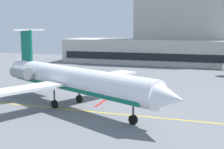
# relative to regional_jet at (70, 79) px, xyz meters

# --- Properties ---
(ground) EXTENTS (120.00, 120.00, 0.11)m
(ground) POSITION_rel_regional_jet_xyz_m (4.26, -1.44, -3.24)
(ground) COLOR slate
(terminal_building) EXTENTS (63.66, 13.72, 19.82)m
(terminal_building) POSITION_rel_regional_jet_xyz_m (9.62, 45.89, 3.50)
(terminal_building) COLOR #B7B2A8
(terminal_building) RESTS_ON ground
(regional_jet) EXTENTS (27.29, 20.78, 8.81)m
(regional_jet) POSITION_rel_regional_jet_xyz_m (0.00, 0.00, 0.00)
(regional_jet) COLOR white
(regional_jet) RESTS_ON ground
(baggage_tug) EXTENTS (2.94, 3.64, 2.11)m
(baggage_tug) POSITION_rel_regional_jet_xyz_m (-12.27, 14.33, -2.24)
(baggage_tug) COLOR silver
(baggage_tug) RESTS_ON ground
(safety_cone_alpha) EXTENTS (0.47, 0.47, 0.55)m
(safety_cone_alpha) POSITION_rel_regional_jet_xyz_m (-10.15, 6.87, -2.94)
(safety_cone_alpha) COLOR orange
(safety_cone_alpha) RESTS_ON ground
(safety_cone_bravo) EXTENTS (0.47, 0.47, 0.55)m
(safety_cone_bravo) POSITION_rel_regional_jet_xyz_m (9.75, 4.05, -2.94)
(safety_cone_bravo) COLOR orange
(safety_cone_bravo) RESTS_ON ground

